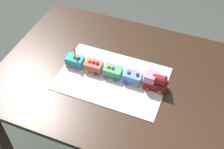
{
  "coord_description": "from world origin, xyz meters",
  "views": [
    {
      "loc": [
        -0.37,
        1.07,
        1.96
      ],
      "look_at": [
        0.04,
        0.04,
        0.77
      ],
      "focal_mm": 46.85,
      "sensor_mm": 36.0,
      "label": 1
    }
  ],
  "objects": [
    {
      "name": "cake_car_caboose_coral",
      "position": [
        0.16,
        0.02,
        0.77
      ],
      "size": [
        0.1,
        0.08,
        0.07
      ],
      "color": "#F27260",
      "rests_on": "cake_board"
    },
    {
      "name": "cake_board",
      "position": [
        0.04,
        0.04,
        0.74
      ],
      "size": [
        0.6,
        0.4,
        0.0
      ],
      "primitive_type": "cube",
      "color": "silver",
      "rests_on": "dining_table"
    },
    {
      "name": "dining_table",
      "position": [
        0.0,
        0.0,
        0.63
      ],
      "size": [
        1.4,
        1.0,
        0.74
      ],
      "color": "#382316",
      "rests_on": "ground"
    },
    {
      "name": "cake_car_hopper_mint_green",
      "position": [
        0.04,
        0.02,
        0.77
      ],
      "size": [
        0.1,
        0.08,
        0.07
      ],
      "color": "#59CC7A",
      "rests_on": "cake_board"
    },
    {
      "name": "cake_car_tanker_turquoise",
      "position": [
        0.27,
        0.02,
        0.77
      ],
      "size": [
        0.1,
        0.08,
        0.07
      ],
      "color": "#38B7C6",
      "rests_on": "cake_board"
    },
    {
      "name": "cake_car_flatbed_sky_blue",
      "position": [
        -0.08,
        0.02,
        0.77
      ],
      "size": [
        0.1,
        0.08,
        0.07
      ],
      "color": "#669EEA",
      "rests_on": "cake_board"
    },
    {
      "name": "ground_plane",
      "position": [
        0.0,
        0.0,
        0.0
      ],
      "size": [
        8.0,
        8.0,
        0.0
      ],
      "primitive_type": "plane",
      "color": "#474C44"
    },
    {
      "name": "birthday_candle",
      "position": [
        0.27,
        0.02,
        0.85
      ],
      "size": [
        0.01,
        0.01,
        0.07
      ],
      "color": "#F24C59",
      "rests_on": "cake_car_tanker_turquoise"
    },
    {
      "name": "cake_locomotive",
      "position": [
        -0.21,
        0.02,
        0.79
      ],
      "size": [
        0.14,
        0.08,
        0.12
      ],
      "color": "maroon",
      "rests_on": "cake_board"
    }
  ]
}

